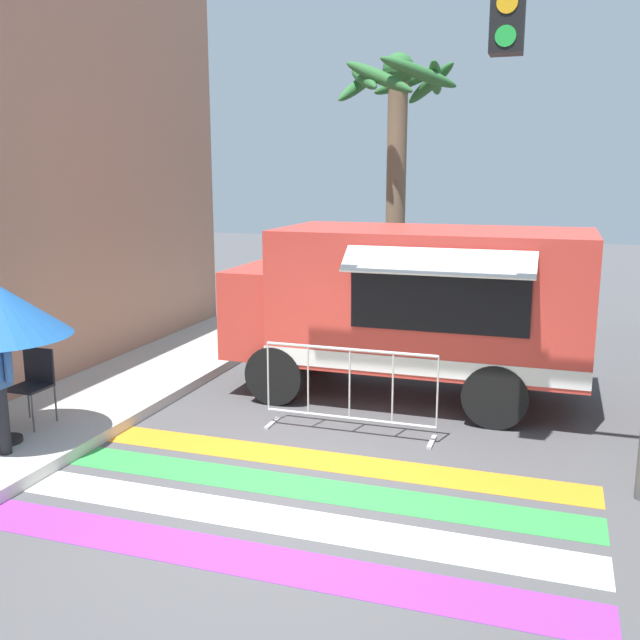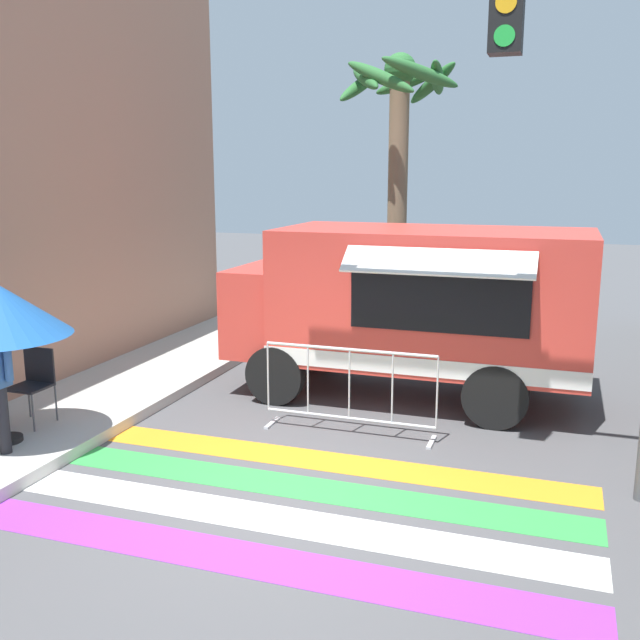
# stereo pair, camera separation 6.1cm
# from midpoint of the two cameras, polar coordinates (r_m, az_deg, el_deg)

# --- Properties ---
(ground_plane) EXTENTS (60.00, 60.00, 0.00)m
(ground_plane) POSITION_cam_midpoint_polar(r_m,az_deg,el_deg) (7.55, -3.44, -14.52)
(ground_plane) COLOR #4C4C4F
(crosswalk_painted) EXTENTS (6.40, 2.84, 0.01)m
(crosswalk_painted) POSITION_cam_midpoint_polar(r_m,az_deg,el_deg) (7.62, -3.19, -14.22)
(crosswalk_painted) COLOR purple
(crosswalk_painted) RESTS_ON ground_plane
(food_truck) EXTENTS (5.23, 2.61, 2.54)m
(food_truck) POSITION_cam_midpoint_polar(r_m,az_deg,el_deg) (10.64, 6.97, 1.58)
(food_truck) COLOR #D13D33
(food_truck) RESTS_ON ground_plane
(traffic_signal_pole) EXTENTS (4.78, 0.29, 5.80)m
(traffic_signal_pole) POSITION_cam_midpoint_polar(r_m,az_deg,el_deg) (7.62, 19.54, 16.14)
(traffic_signal_pole) COLOR #515456
(traffic_signal_pole) RESTS_ON ground_plane
(folding_chair) EXTENTS (0.45, 0.45, 0.97)m
(folding_chair) POSITION_cam_midpoint_polar(r_m,az_deg,el_deg) (9.90, -21.73, -4.35)
(folding_chair) COLOR #4C4C51
(folding_chair) RESTS_ON sidewalk_left
(barricade_front) EXTENTS (2.29, 0.44, 1.15)m
(barricade_front) POSITION_cam_midpoint_polar(r_m,az_deg,el_deg) (9.22, 2.54, -5.69)
(barricade_front) COLOR #B7BABF
(barricade_front) RESTS_ON ground_plane
(palm_tree) EXTENTS (2.34, 2.35, 5.53)m
(palm_tree) POSITION_cam_midpoint_polar(r_m,az_deg,el_deg) (14.09, 6.43, 13.88)
(palm_tree) COLOR #7A664C
(palm_tree) RESTS_ON ground_plane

